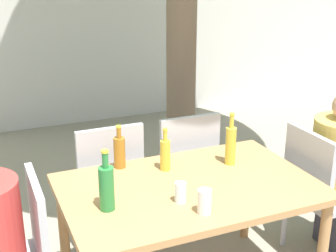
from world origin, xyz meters
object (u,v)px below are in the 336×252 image
Objects in this scene: dining_table_front at (189,197)px; drinking_glass_1 at (180,192)px; oil_cruet_2 at (231,144)px; patio_chair_3 at (183,164)px; patio_chair_1 at (320,187)px; oil_cruet_3 at (165,154)px; green_bottle_0 at (107,187)px; drinking_glass_0 at (204,202)px; amber_bottle_1 at (119,151)px; patio_chair_2 at (107,177)px.

dining_table_front is 12.99× the size of drinking_glass_1.
patio_chair_3 is at bearing 97.82° from oil_cruet_2.
patio_chair_1 is (0.94, 0.00, -0.13)m from dining_table_front.
patio_chair_1 is at bearing -13.61° from oil_cruet_3.
green_bottle_0 reaches higher than drinking_glass_0.
amber_bottle_1 reaches higher than patio_chair_1.
drinking_glass_0 is (0.22, -0.99, 0.27)m from patio_chair_2.
patio_chair_2 is 3.50× the size of oil_cruet_3.
amber_bottle_1 is 0.67m from oil_cruet_2.
drinking_glass_0 reaches higher than dining_table_front.
patio_chair_1 is 8.40× the size of drinking_glass_1.
amber_bottle_1 reaches higher than patio_chair_2.
patio_chair_1 is 0.95m from patio_chair_3.
patio_chair_1 and patio_chair_2 have the same top height.
green_bottle_0 is at bearing 74.64° from patio_chair_2.
patio_chair_3 is (0.28, 0.69, -0.13)m from dining_table_front.
drinking_glass_1 is at bearing -146.37° from oil_cruet_2.
patio_chair_1 is at bearing 0.00° from dining_table_front.
drinking_glass_0 is at bearing 70.73° from patio_chair_3.
patio_chair_2 is at bearing 140.58° from oil_cruet_2.
patio_chair_2 is (-0.28, 0.69, -0.13)m from dining_table_front.
oil_cruet_2 is (-0.58, 0.16, 0.33)m from patio_chair_1.
amber_bottle_1 is 0.28m from oil_cruet_3.
oil_cruet_3 is (-0.98, 0.24, 0.31)m from patio_chair_1.
dining_table_front is 0.51m from amber_bottle_1.
dining_table_front is at bearing 78.14° from drinking_glass_0.
patio_chair_3 is at bearing 28.63° from amber_bottle_1.
amber_bottle_1 reaches higher than oil_cruet_3.
drinking_glass_0 is at bearing -131.78° from oil_cruet_2.
oil_cruet_3 is 2.40× the size of drinking_glass_1.
green_bottle_0 is at bearing 168.45° from drinking_glass_1.
oil_cruet_3 reaches higher than drinking_glass_1.
patio_chair_3 is 7.21× the size of drinking_glass_0.
oil_cruet_3 reaches higher than patio_chair_3.
oil_cruet_3 is 2.06× the size of drinking_glass_0.
patio_chair_1 is 1.40m from patio_chair_2.
green_bottle_0 is at bearing 44.69° from patio_chair_3.
amber_bottle_1 is at bearing 161.31° from oil_cruet_2.
patio_chair_3 is at bearing 70.73° from drinking_glass_0.
amber_bottle_1 reaches higher than dining_table_front.
oil_cruet_3 is 0.41m from drinking_glass_1.
oil_cruet_2 is (0.35, 0.16, 0.21)m from dining_table_front.
drinking_glass_1 is (-1.06, -0.16, 0.26)m from patio_chair_1.
green_bottle_0 is 0.38m from drinking_glass_1.
patio_chair_1 is 1.47m from green_bottle_0.
green_bottle_0 is at bearing 93.25° from patio_chair_1.
patio_chair_1 and patio_chair_3 have the same top height.
drinking_glass_1 is (-0.06, 0.15, -0.01)m from drinking_glass_0.
oil_cruet_2 reaches higher than oil_cruet_3.
oil_cruet_3 is (0.24, -0.14, -0.00)m from amber_bottle_1.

